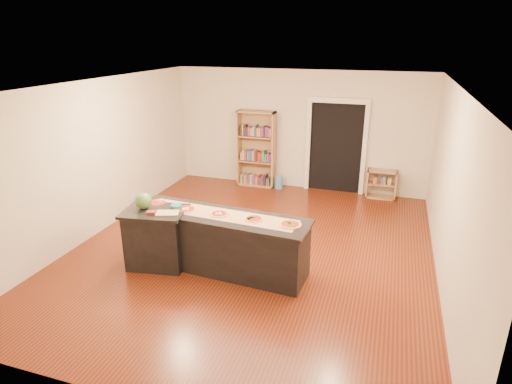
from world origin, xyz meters
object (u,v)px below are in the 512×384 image
(side_counter, at_px, (157,238))
(low_shelf, at_px, (381,184))
(waste_bin, at_px, (279,182))
(bookshelf, at_px, (256,149))
(kitchen_island, at_px, (220,242))
(watermelon, at_px, (143,201))

(side_counter, relative_size, low_shelf, 1.45)
(side_counter, relative_size, waste_bin, 3.22)
(bookshelf, bearing_deg, low_shelf, 0.42)
(kitchen_island, bearing_deg, watermelon, -167.19)
(low_shelf, relative_size, watermelon, 2.57)
(watermelon, bearing_deg, low_shelf, 50.68)
(kitchen_island, height_order, low_shelf, kitchen_island)
(bookshelf, relative_size, low_shelf, 2.78)
(bookshelf, distance_m, waste_bin, 0.98)
(low_shelf, height_order, watermelon, watermelon)
(bookshelf, distance_m, watermelon, 4.26)
(side_counter, xyz_separation_m, waste_bin, (0.90, 4.19, -0.33))
(waste_bin, relative_size, watermelon, 1.16)
(kitchen_island, xyz_separation_m, waste_bin, (-0.10, 4.00, -0.32))
(kitchen_island, xyz_separation_m, side_counter, (-1.00, -0.19, 0.01))
(side_counter, bearing_deg, watermelon, 167.60)
(kitchen_island, xyz_separation_m, low_shelf, (2.29, 4.07, -0.14))
(waste_bin, bearing_deg, kitchen_island, -88.53)
(kitchen_island, distance_m, watermelon, 1.35)
(watermelon, bearing_deg, side_counter, -3.37)
(kitchen_island, bearing_deg, side_counter, -164.97)
(side_counter, height_order, watermelon, watermelon)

